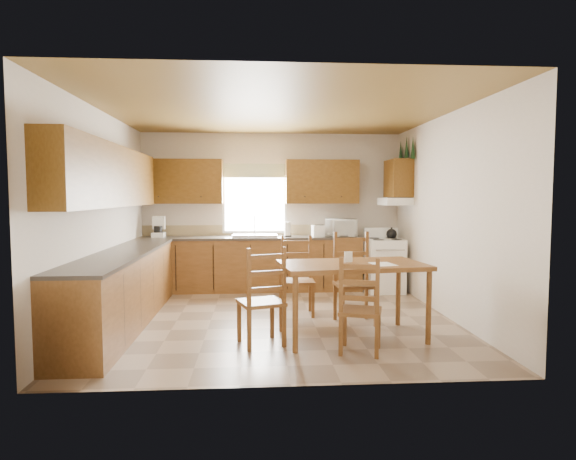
{
  "coord_description": "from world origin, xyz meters",
  "views": [
    {
      "loc": [
        -0.3,
        -6.22,
        1.62
      ],
      "look_at": [
        0.15,
        0.3,
        1.15
      ],
      "focal_mm": 30.0,
      "sensor_mm": 36.0,
      "label": 1
    }
  ],
  "objects": [
    {
      "name": "backsplash",
      "position": [
        -0.38,
        2.24,
        1.01
      ],
      "size": [
        3.75,
        0.01,
        0.18
      ],
      "primitive_type": "cube",
      "color": "#98845B",
      "rests_on": "counter_back"
    },
    {
      "name": "upper_cab_stove",
      "position": [
        2.08,
        1.65,
        1.9
      ],
      "size": [
        0.33,
        0.62,
        0.62
      ],
      "primitive_type": "cube",
      "color": "brown",
      "rests_on": "wall_right"
    },
    {
      "name": "chair_far_right",
      "position": [
        0.27,
        0.21,
        0.53
      ],
      "size": [
        0.45,
        0.43,
        1.06
      ],
      "primitive_type": "cube",
      "rotation": [
        0.0,
        0.0,
        -0.01
      ],
      "color": "brown",
      "rests_on": "floor"
    },
    {
      "name": "dining_table",
      "position": [
        0.8,
        -0.89,
        0.43
      ],
      "size": [
        1.7,
        1.11,
        0.86
      ],
      "primitive_type": "cube",
      "rotation": [
        0.0,
        0.0,
        0.12
      ],
      "color": "brown",
      "rests_on": "floor"
    },
    {
      "name": "upper_cab_back_left",
      "position": [
        -1.55,
        2.08,
        1.85
      ],
      "size": [
        1.41,
        0.33,
        0.75
      ],
      "primitive_type": "cube",
      "color": "brown",
      "rests_on": "wall_back"
    },
    {
      "name": "table_paper",
      "position": [
        1.12,
        -1.01,
        0.86
      ],
      "size": [
        0.27,
        0.34,
        0.0
      ],
      "primitive_type": "cube",
      "rotation": [
        0.0,
        0.0,
        0.15
      ],
      "color": "white",
      "rests_on": "dining_table"
    },
    {
      "name": "wall_left",
      "position": [
        -2.25,
        0.0,
        1.35
      ],
      "size": [
        4.5,
        4.5,
        0.0
      ],
      "primitive_type": "plane",
      "color": "beige",
      "rests_on": "floor"
    },
    {
      "name": "counter_left",
      "position": [
        -1.95,
        -0.15,
        0.9
      ],
      "size": [
        0.63,
        3.6,
        0.04
      ],
      "primitive_type": "cube",
      "color": "#3E3630",
      "rests_on": "lower_cab_left"
    },
    {
      "name": "pine_decal_b",
      "position": [
        2.21,
        1.65,
        2.42
      ],
      "size": [
        0.22,
        0.22,
        0.36
      ],
      "primitive_type": "cone",
      "color": "#16371B",
      "rests_on": "wall_right"
    },
    {
      "name": "pine_decal_a",
      "position": [
        2.21,
        1.33,
        2.38
      ],
      "size": [
        0.22,
        0.22,
        0.36
      ],
      "primitive_type": "cone",
      "color": "#16371B",
      "rests_on": "wall_right"
    },
    {
      "name": "paper_towel",
      "position": [
        0.25,
        1.92,
        1.04
      ],
      "size": [
        0.13,
        0.13,
        0.25
      ],
      "primitive_type": "cylinder",
      "rotation": [
        0.0,
        0.0,
        -0.29
      ],
      "color": "white",
      "rests_on": "counter_back"
    },
    {
      "name": "sink_basin",
      "position": [
        -0.3,
        1.95,
        0.94
      ],
      "size": [
        0.75,
        0.45,
        0.04
      ],
      "primitive_type": "cube",
      "color": "silver",
      "rests_on": "counter_back"
    },
    {
      "name": "range_hood",
      "position": [
        2.03,
        1.65,
        1.52
      ],
      "size": [
        0.44,
        0.62,
        0.12
      ],
      "primitive_type": "cube",
      "color": "white",
      "rests_on": "wall_right"
    },
    {
      "name": "table_card",
      "position": [
        0.77,
        -0.81,
        0.92
      ],
      "size": [
        0.09,
        0.03,
        0.12
      ],
      "primitive_type": "cube",
      "rotation": [
        0.0,
        0.0,
        0.09
      ],
      "color": "white",
      "rests_on": "dining_table"
    },
    {
      "name": "wall_back",
      "position": [
        0.0,
        2.25,
        1.35
      ],
      "size": [
        4.5,
        4.5,
        0.0
      ],
      "primitive_type": "plane",
      "color": "beige",
      "rests_on": "floor"
    },
    {
      "name": "wall_right",
      "position": [
        2.25,
        0.0,
        1.35
      ],
      "size": [
        4.5,
        4.5,
        0.0
      ],
      "primitive_type": "plane",
      "color": "beige",
      "rests_on": "floor"
    },
    {
      "name": "stove",
      "position": [
        1.88,
        1.67,
        0.44
      ],
      "size": [
        0.61,
        0.63,
        0.87
      ],
      "primitive_type": "cube",
      "rotation": [
        0.0,
        0.0,
        -0.05
      ],
      "color": "white",
      "rests_on": "floor"
    },
    {
      "name": "ceiling",
      "position": [
        0.0,
        0.0,
        2.7
      ],
      "size": [
        4.5,
        4.5,
        0.0
      ],
      "primitive_type": "plane",
      "color": "brown",
      "rests_on": "floor"
    },
    {
      "name": "floor",
      "position": [
        0.0,
        0.0,
        0.0
      ],
      "size": [
        4.5,
        4.5,
        0.0
      ],
      "primitive_type": "plane",
      "color": "#866F58",
      "rests_on": "ground"
    },
    {
      "name": "chair_near_left",
      "position": [
        -0.24,
        -1.07,
        0.53
      ],
      "size": [
        0.56,
        0.55,
        1.07
      ],
      "primitive_type": "cube",
      "rotation": [
        0.0,
        0.0,
        3.46
      ],
      "color": "brown",
      "rests_on": "floor"
    },
    {
      "name": "chair_far_left",
      "position": [
        0.96,
        -0.29,
        0.57
      ],
      "size": [
        0.51,
        0.49,
        1.14
      ],
      "primitive_type": "cube",
      "rotation": [
        0.0,
        0.0,
        0.07
      ],
      "color": "brown",
      "rests_on": "floor"
    },
    {
      "name": "counter_back",
      "position": [
        -0.38,
        1.95,
        0.9
      ],
      "size": [
        3.75,
        0.63,
        0.04
      ],
      "primitive_type": "cube",
      "color": "#3E3630",
      "rests_on": "lower_cab_back"
    },
    {
      "name": "coffeemaker",
      "position": [
        -1.92,
        1.97,
        1.08
      ],
      "size": [
        0.2,
        0.24,
        0.31
      ],
      "primitive_type": "cube",
      "rotation": [
        0.0,
        0.0,
        -0.09
      ],
      "color": "white",
      "rests_on": "counter_back"
    },
    {
      "name": "lower_cab_back",
      "position": [
        -0.38,
        1.95,
        0.44
      ],
      "size": [
        3.75,
        0.6,
        0.88
      ],
      "primitive_type": "cube",
      "color": "brown",
      "rests_on": "floor"
    },
    {
      "name": "microwave",
      "position": [
        1.17,
        1.91,
        1.07
      ],
      "size": [
        0.55,
        0.43,
        0.3
      ],
      "primitive_type": "imported",
      "rotation": [
        0.0,
        0.0,
        -0.16
      ],
      "color": "white",
      "rests_on": "counter_back"
    },
    {
      "name": "upper_cab_left",
      "position": [
        -2.08,
        -0.15,
        1.85
      ],
      "size": [
        0.33,
        3.6,
        0.75
      ],
      "primitive_type": "cube",
      "color": "brown",
      "rests_on": "wall_left"
    },
    {
      "name": "window_pane",
      "position": [
        -0.3,
        2.21,
        1.55
      ],
      "size": [
        1.05,
        0.01,
        1.1
      ],
      "primitive_type": "cube",
      "color": "white",
      "rests_on": "wall_back"
    },
    {
      "name": "wall_front",
      "position": [
        0.0,
        -2.25,
        1.35
      ],
      "size": [
        4.5,
        4.5,
        0.0
      ],
      "primitive_type": "plane",
      "color": "beige",
      "rests_on": "floor"
    },
    {
      "name": "toaster",
      "position": [
        0.79,
        1.87,
        1.02
      ],
      "size": [
        0.26,
        0.19,
        0.2
      ],
      "primitive_type": "cube",
      "rotation": [
        0.0,
        0.0,
        0.19
      ],
      "color": "white",
      "rests_on": "counter_back"
    },
    {
      "name": "window_valance",
      "position": [
        -0.3,
        2.19,
        2.05
      ],
      "size": [
        1.19,
        0.01,
        0.24
      ],
      "primitive_type": "cube",
      "color": "#617A49",
      "rests_on": "wall_back"
    },
    {
      "name": "chair_near_right",
      "position": [
        0.78,
        -1.4,
        0.5
      ],
      "size": [
        0.52,
        0.51,
        1.0
      ],
      "primitive_type": "cube",
      "rotation": [
        0.0,
        0.0,
        2.84
      ],
      "color": "brown",
      "rests_on": "floor"
    },
    {
      "name": "pine_decal_c",
      "position": [
        2.21,
        1.97,
        2.38
      ],
      "size": [
        0.22,
        0.22,
        0.36
      ],
      "primitive_type": "cone",
      "color": "#16371B",
      "rests_on": "wall_right"
    },
    {
      "name": "upper_cab_back_right",
      "position": [
        0.86,
        2.08,
        1.85
      ],
      "size": [
        1.25,
        0.33,
        0.75
      ],
      "primitive_type": "cube",
      "color": "brown",
      "rests_on": "wall_back"
    },
    {
      "name": "window_frame",
      "position": [
        -0.3,
        2.22,
        1.55
      ],
      "size": [
        1.13,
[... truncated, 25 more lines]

